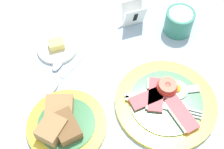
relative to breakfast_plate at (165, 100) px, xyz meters
name	(u,v)px	position (x,y,z in m)	size (l,w,h in m)	color
ground_plane	(135,108)	(-0.08, -0.01, -0.01)	(3.00, 3.00, 0.00)	#A3BCD1
breakfast_plate	(165,100)	(0.00, 0.00, 0.00)	(0.25, 0.25, 0.04)	yellow
bread_plate	(64,124)	(-0.25, -0.04, 0.01)	(0.19, 0.19, 0.05)	yellow
sugar_cup	(179,21)	(0.09, 0.23, 0.02)	(0.08, 0.08, 0.07)	#337F6B
butter_dish	(57,47)	(-0.26, 0.20, 0.00)	(0.11, 0.11, 0.03)	silver
number_card	(134,15)	(-0.04, 0.27, 0.03)	(0.07, 0.06, 0.07)	white
teaspoon_by_saucer	(56,83)	(-0.26, 0.08, -0.01)	(0.14, 0.16, 0.01)	silver
teaspoon_near_cup	(55,69)	(-0.27, 0.13, -0.01)	(0.10, 0.18, 0.01)	silver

